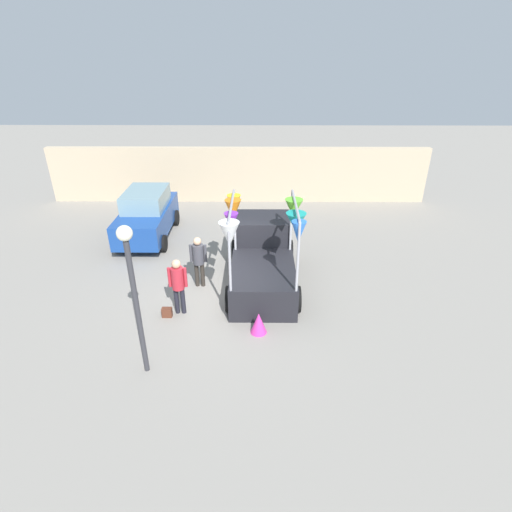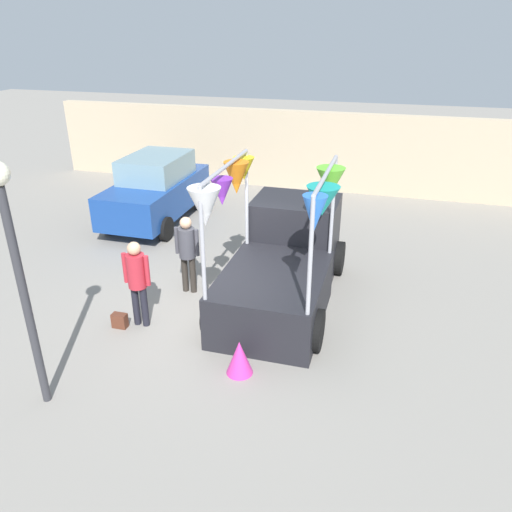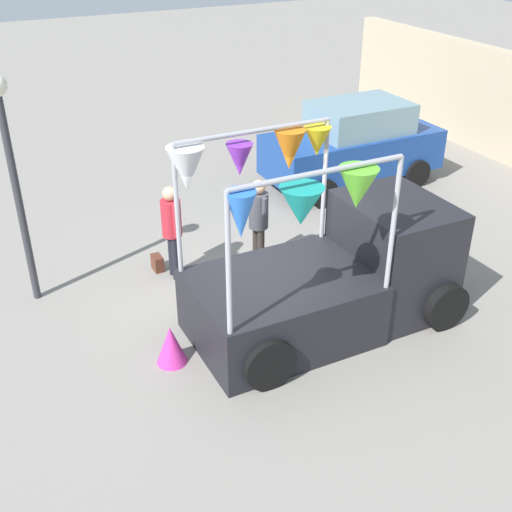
{
  "view_description": "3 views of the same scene",
  "coord_description": "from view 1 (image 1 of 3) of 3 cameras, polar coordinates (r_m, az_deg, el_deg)",
  "views": [
    {
      "loc": [
        0.99,
        -10.28,
        6.74
      ],
      "look_at": [
        0.92,
        -0.01,
        1.36
      ],
      "focal_mm": 28.0,
      "sensor_mm": 36.0,
      "label": 1
    },
    {
      "loc": [
        3.06,
        -8.08,
        5.2
      ],
      "look_at": [
        0.91,
        -0.49,
        1.51
      ],
      "focal_mm": 35.0,
      "sensor_mm": 36.0,
      "label": 2
    },
    {
      "loc": [
        8.06,
        -4.0,
        5.84
      ],
      "look_at": [
        0.8,
        -0.35,
        1.27
      ],
      "focal_mm": 45.0,
      "sensor_mm": 36.0,
      "label": 3
    }
  ],
  "objects": [
    {
      "name": "ground_plane",
      "position": [
        12.33,
        -4.29,
        -5.54
      ],
      "size": [
        60.0,
        60.0,
        0.0
      ],
      "primitive_type": "plane",
      "color": "gray"
    },
    {
      "name": "vendor_truck",
      "position": [
        12.61,
        0.94,
        0.07
      ],
      "size": [
        2.44,
        4.15,
        3.0
      ],
      "color": "black",
      "rests_on": "ground"
    },
    {
      "name": "parked_car",
      "position": [
        16.22,
        -15.3,
        5.73
      ],
      "size": [
        1.88,
        4.0,
        1.88
      ],
      "color": "navy",
      "rests_on": "ground"
    },
    {
      "name": "person_customer",
      "position": [
        11.18,
        -11.1,
        -3.61
      ],
      "size": [
        0.53,
        0.34,
        1.7
      ],
      "color": "black",
      "rests_on": "ground"
    },
    {
      "name": "person_vendor",
      "position": [
        12.37,
        -8.23,
        -0.18
      ],
      "size": [
        0.53,
        0.34,
        1.68
      ],
      "color": "#2D2823",
      "rests_on": "ground"
    },
    {
      "name": "handbag",
      "position": [
        11.57,
        -12.59,
        -7.87
      ],
      "size": [
        0.28,
        0.16,
        0.28
      ],
      "primitive_type": "cube",
      "color": "#592D1E",
      "rests_on": "ground"
    },
    {
      "name": "street_lamp",
      "position": [
        8.68,
        -17.22,
        -3.51
      ],
      "size": [
        0.32,
        0.32,
        3.69
      ],
      "color": "#333338",
      "rests_on": "ground"
    },
    {
      "name": "brick_boundary_wall",
      "position": [
        19.57,
        -2.56,
        11.52
      ],
      "size": [
        18.0,
        0.36,
        2.6
      ],
      "primitive_type": "cube",
      "color": "tan",
      "rests_on": "ground"
    },
    {
      "name": "folded_kite_bundle_magenta",
      "position": [
        10.65,
        0.38,
        -9.54
      ],
      "size": [
        0.58,
        0.58,
        0.6
      ],
      "primitive_type": "cone",
      "rotation": [
        0.0,
        0.0,
        1.13
      ],
      "color": "#D83399",
      "rests_on": "ground"
    }
  ]
}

